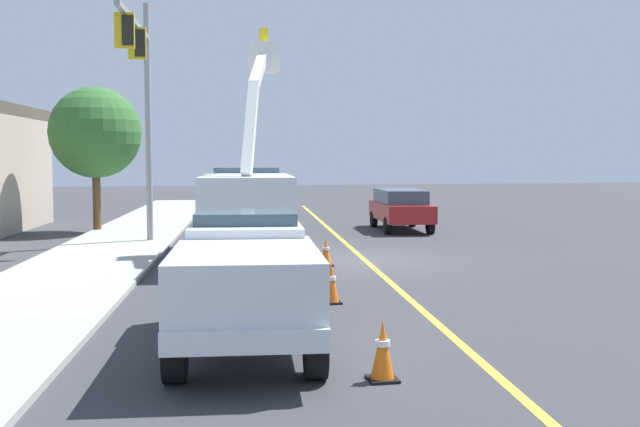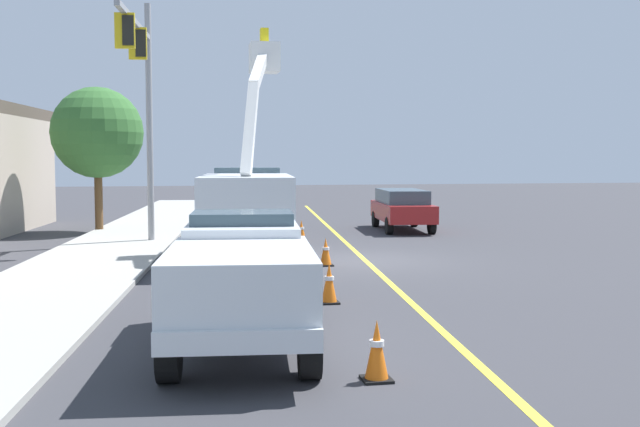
{
  "view_description": "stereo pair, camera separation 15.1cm",
  "coord_description": "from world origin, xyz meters",
  "px_view_note": "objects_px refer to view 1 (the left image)",
  "views": [
    {
      "loc": [
        -20.95,
        5.54,
        3.02
      ],
      "look_at": [
        0.15,
        1.33,
        1.4
      ],
      "focal_mm": 41.81,
      "sensor_mm": 36.0,
      "label": 1
    },
    {
      "loc": [
        -20.98,
        5.39,
        3.02
      ],
      "look_at": [
        0.15,
        1.33,
        1.4
      ],
      "focal_mm": 41.81,
      "sensor_mm": 36.0,
      "label": 2
    }
  ],
  "objects_px": {
    "passing_minivan": "(400,207)",
    "traffic_cone_leading": "(383,351)",
    "traffic_cone_mid_rear": "(326,252)",
    "traffic_signal_mast": "(141,82)",
    "utility_bucket_truck": "(247,205)",
    "service_pickup_truck": "(246,278)",
    "traffic_cone_mid_front": "(331,283)",
    "traffic_cone_trailing": "(300,231)"
  },
  "relations": [
    {
      "from": "traffic_cone_leading",
      "to": "traffic_cone_mid_rear",
      "type": "distance_m",
      "value": 10.76
    },
    {
      "from": "service_pickup_truck",
      "to": "traffic_cone_mid_front",
      "type": "relative_size",
      "value": 6.79
    },
    {
      "from": "utility_bucket_truck",
      "to": "traffic_cone_trailing",
      "type": "bearing_deg",
      "value": -29.26
    },
    {
      "from": "utility_bucket_truck",
      "to": "service_pickup_truck",
      "type": "xyz_separation_m",
      "value": [
        -10.48,
        1.07,
        -0.49
      ]
    },
    {
      "from": "traffic_cone_mid_front",
      "to": "traffic_signal_mast",
      "type": "xyz_separation_m",
      "value": [
        10.22,
        4.14,
        5.06
      ]
    },
    {
      "from": "traffic_cone_leading",
      "to": "traffic_cone_mid_front",
      "type": "xyz_separation_m",
      "value": [
        5.38,
        -0.45,
        0.01
      ]
    },
    {
      "from": "service_pickup_truck",
      "to": "traffic_cone_mid_rear",
      "type": "relative_size",
      "value": 7.39
    },
    {
      "from": "service_pickup_truck",
      "to": "traffic_signal_mast",
      "type": "bearing_deg",
      "value": 8.69
    },
    {
      "from": "traffic_signal_mast",
      "to": "traffic_cone_mid_rear",
      "type": "bearing_deg",
      "value": -133.99
    },
    {
      "from": "traffic_cone_leading",
      "to": "traffic_cone_trailing",
      "type": "relative_size",
      "value": 1.09
    },
    {
      "from": "traffic_cone_leading",
      "to": "service_pickup_truck",
      "type": "bearing_deg",
      "value": 37.11
    },
    {
      "from": "traffic_cone_mid_rear",
      "to": "traffic_cone_trailing",
      "type": "relative_size",
      "value": 1.02
    },
    {
      "from": "service_pickup_truck",
      "to": "passing_minivan",
      "type": "distance_m",
      "value": 19.72
    },
    {
      "from": "traffic_cone_mid_front",
      "to": "traffic_cone_trailing",
      "type": "xyz_separation_m",
      "value": [
        11.42,
        -1.32,
        -0.04
      ]
    },
    {
      "from": "traffic_cone_mid_rear",
      "to": "traffic_cone_trailing",
      "type": "distance_m",
      "value": 6.15
    },
    {
      "from": "utility_bucket_truck",
      "to": "traffic_cone_mid_front",
      "type": "distance_m",
      "value": 7.43
    },
    {
      "from": "passing_minivan",
      "to": "traffic_cone_leading",
      "type": "relative_size",
      "value": 5.94
    },
    {
      "from": "traffic_cone_leading",
      "to": "traffic_cone_mid_front",
      "type": "bearing_deg",
      "value": -4.73
    },
    {
      "from": "service_pickup_truck",
      "to": "traffic_cone_trailing",
      "type": "distance_m",
      "value": 15.05
    },
    {
      "from": "service_pickup_truck",
      "to": "traffic_cone_mid_front",
      "type": "distance_m",
      "value": 3.9
    },
    {
      "from": "traffic_cone_leading",
      "to": "traffic_cone_trailing",
      "type": "distance_m",
      "value": 16.89
    },
    {
      "from": "utility_bucket_truck",
      "to": "service_pickup_truck",
      "type": "relative_size",
      "value": 1.45
    },
    {
      "from": "utility_bucket_truck",
      "to": "traffic_cone_leading",
      "type": "height_order",
      "value": "utility_bucket_truck"
    },
    {
      "from": "traffic_cone_mid_front",
      "to": "traffic_cone_mid_rear",
      "type": "height_order",
      "value": "traffic_cone_mid_front"
    },
    {
      "from": "service_pickup_truck",
      "to": "traffic_signal_mast",
      "type": "xyz_separation_m",
      "value": [
        13.44,
        2.06,
        4.36
      ]
    },
    {
      "from": "utility_bucket_truck",
      "to": "service_pickup_truck",
      "type": "distance_m",
      "value": 10.55
    },
    {
      "from": "traffic_cone_mid_rear",
      "to": "traffic_signal_mast",
      "type": "bearing_deg",
      "value": 46.01
    },
    {
      "from": "service_pickup_truck",
      "to": "passing_minivan",
      "type": "height_order",
      "value": "service_pickup_truck"
    },
    {
      "from": "passing_minivan",
      "to": "traffic_cone_mid_front",
      "type": "distance_m",
      "value": 15.95
    },
    {
      "from": "service_pickup_truck",
      "to": "traffic_cone_leading",
      "type": "bearing_deg",
      "value": -142.89
    },
    {
      "from": "traffic_signal_mast",
      "to": "traffic_cone_trailing",
      "type": "bearing_deg",
      "value": -77.64
    },
    {
      "from": "utility_bucket_truck",
      "to": "traffic_cone_trailing",
      "type": "xyz_separation_m",
      "value": [
        4.16,
        -2.33,
        -1.23
      ]
    },
    {
      "from": "service_pickup_truck",
      "to": "traffic_cone_trailing",
      "type": "xyz_separation_m",
      "value": [
        14.64,
        -3.4,
        -0.74
      ]
    },
    {
      "from": "passing_minivan",
      "to": "traffic_cone_leading",
      "type": "height_order",
      "value": "passing_minivan"
    },
    {
      "from": "utility_bucket_truck",
      "to": "traffic_signal_mast",
      "type": "height_order",
      "value": "traffic_signal_mast"
    },
    {
      "from": "utility_bucket_truck",
      "to": "traffic_cone_mid_rear",
      "type": "relative_size",
      "value": 10.75
    },
    {
      "from": "passing_minivan",
      "to": "traffic_cone_mid_front",
      "type": "bearing_deg",
      "value": 157.44
    },
    {
      "from": "utility_bucket_truck",
      "to": "traffic_signal_mast",
      "type": "relative_size",
      "value": 1.01
    },
    {
      "from": "traffic_cone_trailing",
      "to": "traffic_cone_leading",
      "type": "bearing_deg",
      "value": 174.01
    },
    {
      "from": "service_pickup_truck",
      "to": "passing_minivan",
      "type": "relative_size",
      "value": 1.16
    },
    {
      "from": "traffic_cone_mid_front",
      "to": "traffic_cone_trailing",
      "type": "distance_m",
      "value": 11.5
    },
    {
      "from": "utility_bucket_truck",
      "to": "passing_minivan",
      "type": "relative_size",
      "value": 1.69
    }
  ]
}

